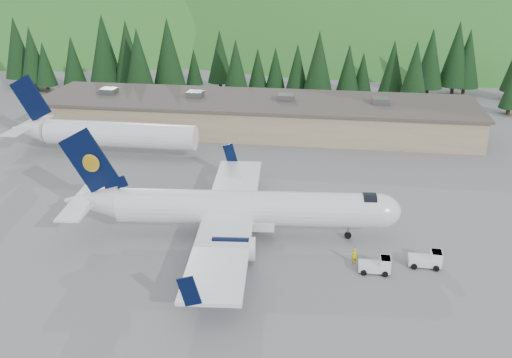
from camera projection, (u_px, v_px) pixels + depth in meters
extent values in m
plane|color=slate|center=(247.00, 236.00, 59.06)|extent=(600.00, 600.00, 0.00)
cylinder|color=white|center=(247.00, 208.00, 57.88)|extent=(26.56, 6.07, 3.54)
ellipsoid|color=white|center=(378.00, 211.00, 57.21)|extent=(4.92, 3.97, 3.54)
cylinder|color=black|center=(369.00, 207.00, 57.11)|extent=(1.59, 3.03, 2.92)
cone|color=white|center=(92.00, 201.00, 58.55)|extent=(5.96, 4.07, 3.54)
cube|color=white|center=(238.00, 221.00, 58.48)|extent=(7.78, 3.72, 0.94)
cube|color=white|center=(229.00, 216.00, 58.32)|extent=(8.24, 32.33, 0.33)
cube|color=black|center=(230.00, 153.00, 72.78)|extent=(1.91, 0.32, 2.70)
cube|color=black|center=(189.00, 291.00, 43.10)|extent=(1.91, 0.32, 2.70)
cylinder|color=black|center=(242.00, 202.00, 63.63)|extent=(4.14, 2.54, 2.16)
cylinder|color=white|center=(258.00, 202.00, 63.54)|extent=(0.78, 2.34, 2.30)
cube|color=white|center=(242.00, 197.00, 63.44)|extent=(2.08, 0.43, 0.85)
cylinder|color=black|center=(233.00, 249.00, 53.51)|extent=(4.14, 2.54, 2.16)
cylinder|color=white|center=(252.00, 249.00, 53.42)|extent=(0.78, 2.34, 2.30)
cube|color=white|center=(233.00, 244.00, 53.32)|extent=(2.08, 0.43, 0.85)
cube|color=black|center=(89.00, 161.00, 56.91)|extent=(5.82, 0.84, 6.91)
ellipsoid|color=gold|center=(92.00, 162.00, 57.15)|extent=(1.87, 0.35, 1.86)
ellipsoid|color=gold|center=(91.00, 163.00, 56.80)|extent=(1.87, 0.35, 1.86)
cube|color=black|center=(116.00, 184.00, 57.69)|extent=(2.61, 0.49, 1.87)
cube|color=white|center=(87.00, 197.00, 58.40)|extent=(3.57, 11.94, 0.21)
cylinder|color=slate|center=(348.00, 231.00, 58.23)|extent=(0.21, 0.21, 1.69)
cylinder|color=black|center=(348.00, 235.00, 58.41)|extent=(0.74, 0.33, 0.71)
cylinder|color=slate|center=(223.00, 217.00, 61.21)|extent=(0.25, 0.25, 1.88)
cylinder|color=black|center=(226.00, 220.00, 61.35)|extent=(1.06, 0.43, 1.03)
cylinder|color=black|center=(219.00, 220.00, 61.39)|extent=(1.06, 0.43, 1.03)
cylinder|color=slate|center=(217.00, 239.00, 56.50)|extent=(0.25, 0.25, 1.88)
cylinder|color=black|center=(221.00, 242.00, 56.64)|extent=(1.06, 0.43, 1.03)
cylinder|color=black|center=(213.00, 242.00, 56.68)|extent=(1.06, 0.43, 1.03)
cylinder|color=white|center=(120.00, 135.00, 81.17)|extent=(22.00, 3.60, 3.60)
cone|color=white|center=(29.00, 129.00, 83.06)|extent=(5.00, 3.60, 3.60)
cube|color=black|center=(31.00, 98.00, 81.22)|extent=(5.82, 0.28, 6.89)
cube|color=white|center=(28.00, 125.00, 82.84)|extent=(2.40, 11.00, 0.20)
cube|color=white|center=(374.00, 267.00, 52.23)|extent=(2.88, 1.46, 0.67)
cube|color=white|center=(385.00, 262.00, 51.90)|extent=(0.97, 1.34, 0.86)
cube|color=black|center=(386.00, 258.00, 51.76)|extent=(0.87, 1.25, 0.10)
cylinder|color=black|center=(384.00, 266.00, 52.91)|extent=(0.54, 0.22, 0.53)
cylinder|color=black|center=(385.00, 274.00, 51.50)|extent=(0.54, 0.22, 0.53)
cylinder|color=black|center=(363.00, 264.00, 53.15)|extent=(0.54, 0.22, 0.53)
cylinder|color=black|center=(364.00, 273.00, 51.75)|extent=(0.54, 0.22, 0.53)
cube|color=white|center=(425.00, 261.00, 53.21)|extent=(3.01, 1.55, 0.70)
cube|color=white|center=(436.00, 256.00, 52.83)|extent=(1.02, 1.41, 0.90)
cube|color=black|center=(437.00, 252.00, 52.68)|extent=(0.92, 1.31, 0.10)
cylinder|color=black|center=(434.00, 260.00, 53.88)|extent=(0.56, 0.23, 0.56)
cylinder|color=black|center=(436.00, 269.00, 52.42)|extent=(0.56, 0.23, 0.56)
cylinder|color=black|center=(413.00, 258.00, 54.19)|extent=(0.56, 0.23, 0.56)
cylinder|color=black|center=(414.00, 267.00, 52.74)|extent=(0.56, 0.23, 0.56)
cube|color=gray|center=(255.00, 115.00, 93.79)|extent=(70.00, 16.00, 4.80)
cube|color=#47423D|center=(255.00, 100.00, 92.84)|extent=(71.00, 17.00, 0.40)
cube|color=slate|center=(109.00, 91.00, 96.11)|extent=(2.50, 2.50, 1.00)
cube|color=slate|center=(195.00, 94.00, 94.00)|extent=(2.50, 2.50, 1.00)
cube|color=slate|center=(286.00, 97.00, 91.90)|extent=(2.50, 2.50, 1.00)
cube|color=slate|center=(380.00, 101.00, 89.80)|extent=(2.50, 2.50, 1.00)
imported|color=#DEC300|center=(354.00, 256.00, 53.53)|extent=(0.70, 0.61, 1.62)
cone|color=black|center=(17.00, 47.00, 121.80)|extent=(6.26, 6.26, 12.80)
cone|color=black|center=(32.00, 54.00, 118.87)|extent=(5.59, 5.59, 11.43)
cone|color=black|center=(44.00, 64.00, 117.66)|extent=(4.40, 4.40, 9.00)
cone|color=black|center=(73.00, 60.00, 117.77)|extent=(4.87, 4.87, 9.96)
cone|color=black|center=(104.00, 46.00, 121.60)|extent=(6.48, 6.48, 13.25)
cone|color=black|center=(103.00, 51.00, 115.67)|extent=(6.37, 6.37, 13.02)
cone|color=black|center=(127.00, 52.00, 115.64)|extent=(6.27, 6.27, 12.82)
cone|color=black|center=(138.00, 59.00, 110.64)|extent=(5.90, 5.90, 12.08)
cone|color=black|center=(168.00, 52.00, 113.33)|extent=(6.55, 6.55, 13.40)
cone|color=black|center=(194.00, 67.00, 120.16)|extent=(3.65, 3.65, 7.46)
cone|color=black|center=(220.00, 56.00, 118.93)|extent=(5.30, 5.30, 10.85)
cone|color=black|center=(236.00, 65.00, 112.57)|extent=(4.93, 4.93, 10.08)
cone|color=black|center=(258.00, 67.00, 117.67)|extent=(3.89, 3.89, 7.96)
cone|color=black|center=(275.00, 67.00, 116.74)|extent=(4.01, 4.01, 8.20)
cone|color=black|center=(297.00, 67.00, 114.02)|extent=(4.48, 4.48, 9.16)
cone|color=black|center=(319.00, 61.00, 110.69)|extent=(5.70, 5.70, 11.66)
cone|color=black|center=(349.00, 69.00, 111.14)|extent=(4.63, 4.63, 9.46)
cone|color=black|center=(363.00, 72.00, 113.24)|extent=(3.86, 3.86, 7.90)
cone|color=black|center=(393.00, 67.00, 110.17)|extent=(5.00, 5.00, 10.24)
cone|color=black|center=(415.00, 70.00, 105.83)|extent=(5.21, 5.21, 10.66)
cone|color=black|center=(431.00, 58.00, 113.14)|extent=(5.76, 5.76, 11.78)
cone|color=black|center=(457.00, 54.00, 113.78)|extent=(6.31, 6.31, 12.90)
cone|color=black|center=(468.00, 58.00, 113.91)|extent=(5.66, 5.66, 11.58)
cone|color=black|center=(512.00, 87.00, 101.39)|extent=(3.73, 3.73, 7.63)
ellipsoid|color=#1F601D|center=(113.00, 198.00, 255.54)|extent=(336.00, 240.00, 240.00)
ellipsoid|color=#1F601D|center=(402.00, 209.00, 268.59)|extent=(420.00, 300.00, 300.00)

